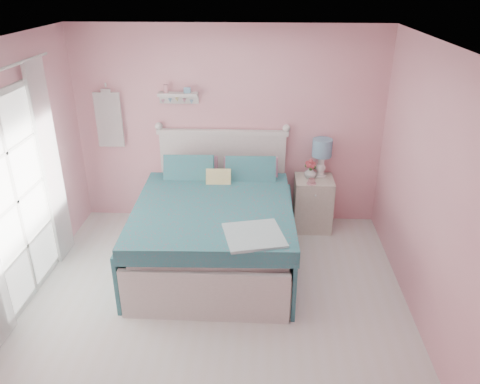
# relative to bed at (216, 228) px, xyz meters

# --- Properties ---
(floor) EXTENTS (4.50, 4.50, 0.00)m
(floor) POSITION_rel_bed_xyz_m (0.08, -1.14, -0.42)
(floor) COLOR silver
(floor) RESTS_ON ground
(room_shell) EXTENTS (4.50, 4.50, 4.50)m
(room_shell) POSITION_rel_bed_xyz_m (0.08, -1.14, 1.16)
(room_shell) COLOR pink
(room_shell) RESTS_ON floor
(bed) EXTENTS (1.80, 2.24, 1.29)m
(bed) POSITION_rel_bed_xyz_m (0.00, 0.00, 0.00)
(bed) COLOR silver
(bed) RESTS_ON floor
(nightstand) EXTENTS (0.49, 0.49, 0.71)m
(nightstand) POSITION_rel_bed_xyz_m (1.21, 0.85, -0.06)
(nightstand) COLOR beige
(nightstand) RESTS_ON floor
(table_lamp) EXTENTS (0.25, 0.25, 0.51)m
(table_lamp) POSITION_rel_bed_xyz_m (1.29, 0.95, 0.64)
(table_lamp) COLOR white
(table_lamp) RESTS_ON nightstand
(vase) EXTENTS (0.18, 0.18, 0.16)m
(vase) POSITION_rel_bed_xyz_m (1.15, 0.87, 0.37)
(vase) COLOR silver
(vase) RESTS_ON nightstand
(teacup) EXTENTS (0.10, 0.10, 0.07)m
(teacup) POSITION_rel_bed_xyz_m (1.16, 0.69, 0.32)
(teacup) COLOR pink
(teacup) RESTS_ON nightstand
(roses) EXTENTS (0.14, 0.11, 0.12)m
(roses) POSITION_rel_bed_xyz_m (1.15, 0.87, 0.49)
(roses) COLOR #DD4B58
(roses) RESTS_ON vase
(wall_shelf) EXTENTS (0.50, 0.15, 0.25)m
(wall_shelf) POSITION_rel_bed_xyz_m (-0.55, 1.05, 1.31)
(wall_shelf) COLOR silver
(wall_shelf) RESTS_ON room_shell
(hanging_dress) EXTENTS (0.34, 0.03, 0.72)m
(hanging_dress) POSITION_rel_bed_xyz_m (-1.48, 1.04, 0.98)
(hanging_dress) COLOR white
(hanging_dress) RESTS_ON room_shell
(french_door) EXTENTS (0.04, 1.32, 2.16)m
(french_door) POSITION_rel_bed_xyz_m (-1.90, -0.74, 0.65)
(french_door) COLOR silver
(french_door) RESTS_ON floor
(curtain_far) EXTENTS (0.04, 0.40, 2.32)m
(curtain_far) POSITION_rel_bed_xyz_m (-1.84, 0.00, 0.76)
(curtain_far) COLOR white
(curtain_far) RESTS_ON floor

